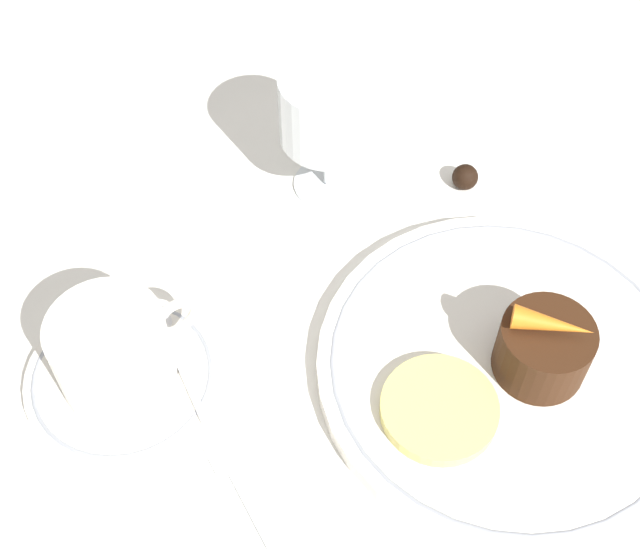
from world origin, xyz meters
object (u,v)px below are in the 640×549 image
(wine_glass, at_px, (329,114))
(dessert_cake, at_px, (543,349))
(fork, at_px, (246,495))
(coffee_cup, at_px, (113,352))
(dinner_plate, at_px, (506,368))

(wine_glass, height_order, dessert_cake, wine_glass)
(fork, xyz_separation_m, dessert_cake, (0.21, -0.04, 0.03))
(coffee_cup, relative_size, dessert_cake, 1.64)
(dinner_plate, distance_m, coffee_cup, 0.27)
(dinner_plate, distance_m, fork, 0.20)
(coffee_cup, distance_m, fork, 0.13)
(dinner_plate, relative_size, coffee_cup, 2.54)
(coffee_cup, height_order, dessert_cake, coffee_cup)
(coffee_cup, xyz_separation_m, wine_glass, (0.22, 0.08, 0.03))
(coffee_cup, bearing_deg, dessert_cake, -32.14)
(wine_glass, height_order, fork, wine_glass)
(dinner_plate, xyz_separation_m, wine_glass, (-0.00, 0.21, 0.07))
(coffee_cup, height_order, fork, coffee_cup)
(coffee_cup, xyz_separation_m, dessert_cake, (0.24, -0.15, -0.01))
(fork, bearing_deg, dinner_plate, -6.57)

